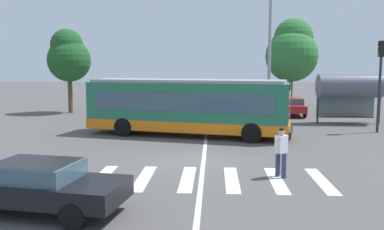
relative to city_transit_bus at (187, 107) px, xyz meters
name	(u,v)px	position (x,y,z in m)	size (l,w,h in m)	color
ground_plane	(191,161)	(0.55, -5.94, -1.59)	(160.00, 160.00, 0.00)	#514F4C
city_transit_bus	(187,107)	(0.00, 0.00, 0.00)	(11.32, 4.96, 3.06)	black
pedestrian_crossing_street	(281,149)	(3.73, -8.16, -0.62)	(0.47, 0.46, 1.72)	#333856
foreground_sedan	(38,184)	(-3.09, -11.93, -0.82)	(4.74, 2.53, 1.35)	black
parked_car_blue	(149,105)	(-3.52, 8.92, -0.82)	(1.92, 4.52, 1.35)	black
parked_car_silver	(187,105)	(-0.66, 9.34, -0.82)	(2.08, 4.60, 1.35)	black
parked_car_charcoal	(222,106)	(2.07, 9.03, -0.82)	(2.17, 4.63, 1.35)	black
parked_car_white	(257,106)	(4.71, 9.03, -0.82)	(2.03, 4.58, 1.35)	black
parked_car_red	(291,105)	(7.38, 9.56, -0.82)	(2.17, 4.63, 1.35)	black
traffic_light_far_corner	(380,72)	(10.78, 1.65, 1.86)	(0.33, 0.32, 5.18)	#28282B
bus_stop_shelter	(349,87)	(10.26, 5.15, 0.83)	(4.09, 1.54, 3.25)	#28282B
twin_arm_street_lamp	(270,32)	(4.92, 4.23, 4.32)	(4.82, 0.32, 9.64)	#939399
background_tree_left	(68,56)	(-10.22, 10.35, 2.97)	(3.43, 3.43, 6.71)	brown
background_tree_right	(292,51)	(8.37, 15.18, 3.55)	(4.63, 4.63, 8.03)	brown
crosswalk_painted_stripes	(210,179)	(1.30, -8.54, -1.58)	(7.87, 3.16, 0.01)	silver
lane_center_line	(205,151)	(1.03, -3.94, -1.58)	(0.16, 24.00, 0.01)	silver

